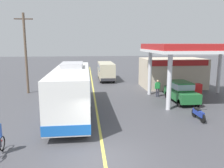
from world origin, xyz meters
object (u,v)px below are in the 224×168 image
car_at_pump (181,91)px  car_trailing_behind_bus (75,74)px  coach_bus_main (72,90)px  motorcycle_parked_forecourt (198,114)px  minibus_opposing_lane (106,70)px  pedestrian_near_pump (158,87)px

car_at_pump → car_trailing_behind_bus: same height
coach_bus_main → motorcycle_parked_forecourt: bearing=-16.6°
minibus_opposing_lane → car_trailing_behind_bus: size_ratio=1.46×
minibus_opposing_lane → car_trailing_behind_bus: minibus_opposing_lane is taller
coach_bus_main → car_trailing_behind_bus: bearing=91.7°
coach_bus_main → car_at_pump: (9.38, 2.16, -0.71)m
minibus_opposing_lane → coach_bus_main: bearing=-104.4°
motorcycle_parked_forecourt → pedestrian_near_pump: 6.91m
car_trailing_behind_bus → pedestrian_near_pump: bearing=-49.9°
motorcycle_parked_forecourt → car_trailing_behind_bus: (-9.02, 16.76, 0.57)m
car_at_pump → motorcycle_parked_forecourt: car_at_pump is taller
car_at_pump → car_trailing_behind_bus: (-9.79, 12.02, 0.00)m
car_trailing_behind_bus → minibus_opposing_lane: bearing=8.7°
car_at_pump → minibus_opposing_lane: (-5.56, 12.67, 0.46)m
pedestrian_near_pump → car_trailing_behind_bus: car_trailing_behind_bus is taller
minibus_opposing_lane → pedestrian_near_pump: bearing=-68.8°
car_at_pump → minibus_opposing_lane: bearing=113.7°
car_at_pump → minibus_opposing_lane: 13.84m
pedestrian_near_pump → car_at_pump: bearing=-55.6°
minibus_opposing_lane → car_trailing_behind_bus: (-4.23, -0.65, -0.46)m
car_at_pump → pedestrian_near_pump: bearing=124.4°
car_trailing_behind_bus → motorcycle_parked_forecourt: bearing=-61.7°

